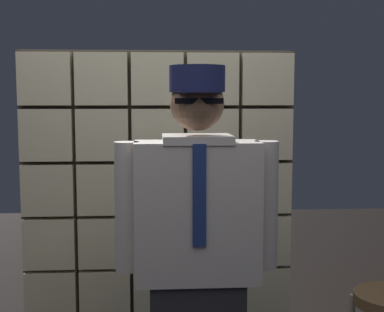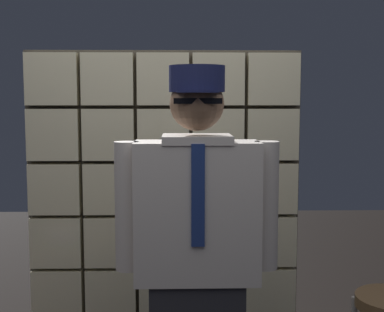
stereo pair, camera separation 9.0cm
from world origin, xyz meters
name	(u,v)px [view 1 (the left image)]	position (x,y,z in m)	size (l,w,h in m)	color
glass_block_wall	(158,215)	(0.00, 1.34, 0.97)	(1.65, 0.10, 1.98)	beige
standing_person	(197,263)	(0.17, 0.45, 0.94)	(0.72, 0.30, 1.81)	#28282D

